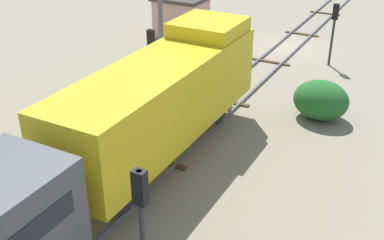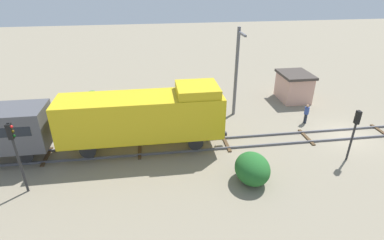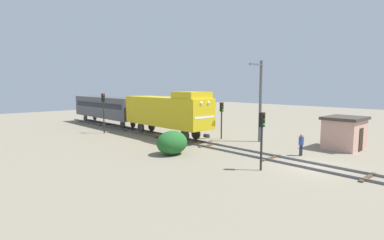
{
  "view_description": "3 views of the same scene",
  "coord_description": "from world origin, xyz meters",
  "px_view_note": "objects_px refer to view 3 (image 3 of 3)",
  "views": [
    {
      "loc": [
        -8.86,
        29.75,
        10.35
      ],
      "look_at": [
        -0.78,
        14.75,
        1.52
      ],
      "focal_mm": 45.0,
      "sensor_mm": 36.0,
      "label": 1
    },
    {
      "loc": [
        -18.72,
        14.86,
        11.64
      ],
      "look_at": [
        0.71,
        12.09,
        1.82
      ],
      "focal_mm": 28.0,
      "sensor_mm": 36.0,
      "label": 2
    },
    {
      "loc": [
        -18.9,
        -8.67,
        5.31
      ],
      "look_at": [
        0.45,
        12.3,
        2.05
      ],
      "focal_mm": 28.0,
      "sensor_mm": 36.0,
      "label": 3
    }
  ],
  "objects_px": {
    "worker_near_track": "(301,143)",
    "catenary_mast": "(260,99)",
    "locomotive": "(168,111)",
    "relay_hut": "(344,133)",
    "traffic_signal_mid": "(222,114)",
    "traffic_signal_near": "(262,130)",
    "passenger_car_leading": "(107,107)",
    "traffic_signal_far": "(103,106)"
  },
  "relations": [
    {
      "from": "traffic_signal_near",
      "to": "locomotive",
      "type": "bearing_deg",
      "value": 76.74
    },
    {
      "from": "passenger_car_leading",
      "to": "traffic_signal_far",
      "type": "distance_m",
      "value": 7.34
    },
    {
      "from": "worker_near_track",
      "to": "catenary_mast",
      "type": "bearing_deg",
      "value": -55.99
    },
    {
      "from": "worker_near_track",
      "to": "catenary_mast",
      "type": "xyz_separation_m",
      "value": [
        2.54,
        5.55,
        3.08
      ]
    },
    {
      "from": "traffic_signal_mid",
      "to": "traffic_signal_far",
      "type": "xyz_separation_m",
      "value": [
        -7.0,
        11.33,
        0.52
      ]
    },
    {
      "from": "locomotive",
      "to": "worker_near_track",
      "type": "bearing_deg",
      "value": -79.81
    },
    {
      "from": "passenger_car_leading",
      "to": "worker_near_track",
      "type": "distance_m",
      "value": 26.83
    },
    {
      "from": "traffic_signal_far",
      "to": "relay_hut",
      "type": "xyz_separation_m",
      "value": [
        11.1,
        -21.51,
        -1.7
      ]
    },
    {
      "from": "traffic_signal_near",
      "to": "relay_hut",
      "type": "height_order",
      "value": "traffic_signal_near"
    },
    {
      "from": "relay_hut",
      "to": "catenary_mast",
      "type": "bearing_deg",
      "value": 110.81
    },
    {
      "from": "passenger_car_leading",
      "to": "traffic_signal_near",
      "type": "xyz_separation_m",
      "value": [
        -3.2,
        -26.92,
        0.05
      ]
    },
    {
      "from": "locomotive",
      "to": "relay_hut",
      "type": "xyz_separation_m",
      "value": [
        7.5,
        -14.55,
        -1.38
      ]
    },
    {
      "from": "traffic_signal_far",
      "to": "catenary_mast",
      "type": "xyz_separation_m",
      "value": [
        8.54,
        -14.76,
        0.98
      ]
    },
    {
      "from": "relay_hut",
      "to": "traffic_signal_near",
      "type": "bearing_deg",
      "value": 174.85
    },
    {
      "from": "traffic_signal_mid",
      "to": "traffic_signal_far",
      "type": "distance_m",
      "value": 13.33
    },
    {
      "from": "locomotive",
      "to": "relay_hut",
      "type": "distance_m",
      "value": 16.43
    },
    {
      "from": "traffic_signal_far",
      "to": "worker_near_track",
      "type": "xyz_separation_m",
      "value": [
        6.0,
        -20.31,
        -2.09
      ]
    },
    {
      "from": "catenary_mast",
      "to": "relay_hut",
      "type": "relative_size",
      "value": 2.19
    },
    {
      "from": "traffic_signal_near",
      "to": "relay_hut",
      "type": "distance_m",
      "value": 10.81
    },
    {
      "from": "locomotive",
      "to": "passenger_car_leading",
      "type": "xyz_separation_m",
      "value": [
        0.0,
        13.34,
        -0.25
      ]
    },
    {
      "from": "worker_near_track",
      "to": "relay_hut",
      "type": "height_order",
      "value": "relay_hut"
    },
    {
      "from": "traffic_signal_near",
      "to": "catenary_mast",
      "type": "relative_size",
      "value": 0.48
    },
    {
      "from": "traffic_signal_near",
      "to": "traffic_signal_far",
      "type": "bearing_deg",
      "value": 91.12
    },
    {
      "from": "worker_near_track",
      "to": "catenary_mast",
      "type": "distance_m",
      "value": 6.83
    },
    {
      "from": "traffic_signal_mid",
      "to": "relay_hut",
      "type": "xyz_separation_m",
      "value": [
        4.1,
        -10.18,
        -1.18
      ]
    },
    {
      "from": "traffic_signal_near",
      "to": "worker_near_track",
      "type": "xyz_separation_m",
      "value": [
        5.6,
        0.24,
        -1.57
      ]
    },
    {
      "from": "passenger_car_leading",
      "to": "traffic_signal_mid",
      "type": "relative_size",
      "value": 3.81
    },
    {
      "from": "locomotive",
      "to": "traffic_signal_near",
      "type": "relative_size",
      "value": 3.16
    },
    {
      "from": "traffic_signal_mid",
      "to": "worker_near_track",
      "type": "xyz_separation_m",
      "value": [
        -1.0,
        -8.98,
        -1.58
      ]
    },
    {
      "from": "worker_near_track",
      "to": "locomotive",
      "type": "bearing_deg",
      "value": -21.22
    },
    {
      "from": "passenger_car_leading",
      "to": "catenary_mast",
      "type": "xyz_separation_m",
      "value": [
        4.94,
        -21.14,
        1.55
      ]
    },
    {
      "from": "worker_near_track",
      "to": "relay_hut",
      "type": "distance_m",
      "value": 5.25
    },
    {
      "from": "traffic_signal_far",
      "to": "catenary_mast",
      "type": "distance_m",
      "value": 17.08
    },
    {
      "from": "catenary_mast",
      "to": "traffic_signal_near",
      "type": "bearing_deg",
      "value": -144.59
    },
    {
      "from": "passenger_car_leading",
      "to": "catenary_mast",
      "type": "bearing_deg",
      "value": -76.85
    },
    {
      "from": "worker_near_track",
      "to": "catenary_mast",
      "type": "height_order",
      "value": "catenary_mast"
    },
    {
      "from": "traffic_signal_far",
      "to": "relay_hut",
      "type": "relative_size",
      "value": 1.28
    },
    {
      "from": "traffic_signal_mid",
      "to": "relay_hut",
      "type": "relative_size",
      "value": 1.05
    },
    {
      "from": "traffic_signal_far",
      "to": "traffic_signal_mid",
      "type": "bearing_deg",
      "value": -58.28
    },
    {
      "from": "locomotive",
      "to": "passenger_car_leading",
      "type": "relative_size",
      "value": 0.83
    },
    {
      "from": "traffic_signal_near",
      "to": "traffic_signal_mid",
      "type": "xyz_separation_m",
      "value": [
        6.6,
        9.22,
        0.0
      ]
    },
    {
      "from": "locomotive",
      "to": "traffic_signal_far",
      "type": "height_order",
      "value": "locomotive"
    }
  ]
}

